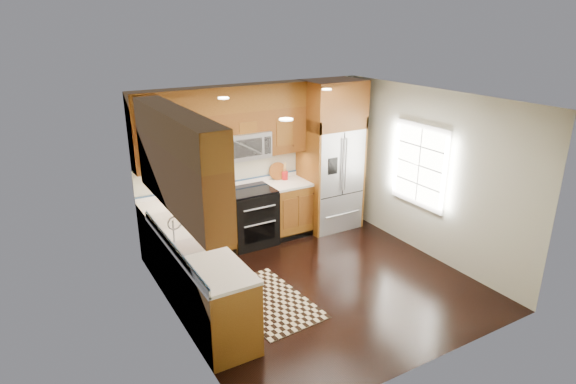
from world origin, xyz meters
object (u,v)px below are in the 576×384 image
refrigerator (331,156)px  knife_block (220,185)px  rug (269,301)px  utensil_crock (285,174)px  range (251,217)px

refrigerator → knife_block: (-1.99, 0.22, -0.26)m
rug → knife_block: knife_block is taller
refrigerator → utensil_crock: refrigerator is taller
range → refrigerator: (1.55, -0.04, 0.83)m
refrigerator → knife_block: 2.02m
range → rug: size_ratio=0.62×
range → utensil_crock: size_ratio=3.16×
rug → utensil_crock: 2.56m
range → knife_block: knife_block is taller
range → refrigerator: bearing=-1.4°
refrigerator → range: bearing=178.6°
refrigerator → rug: refrigerator is taller
range → rug: bearing=-108.8°
refrigerator → rug: size_ratio=1.72×
refrigerator → knife_block: bearing=173.7°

